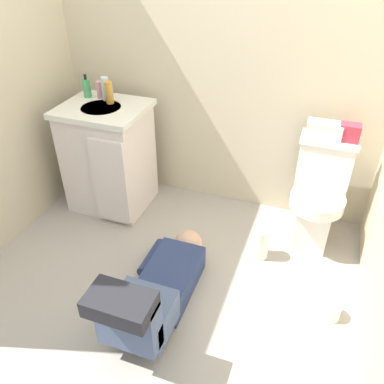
# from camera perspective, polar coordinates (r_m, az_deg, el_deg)

# --- Properties ---
(ground_plane) EXTENTS (2.84, 2.92, 0.04)m
(ground_plane) POSITION_cam_1_polar(r_m,az_deg,el_deg) (2.63, -3.59, -11.96)
(ground_plane) COLOR #A1978B
(wall_back) EXTENTS (2.50, 0.08, 2.40)m
(wall_back) POSITION_cam_1_polar(r_m,az_deg,el_deg) (2.84, 3.85, 20.41)
(wall_back) COLOR beige
(wall_back) RESTS_ON ground_plane
(toilet) EXTENTS (0.36, 0.46, 0.75)m
(toilet) POSITION_cam_1_polar(r_m,az_deg,el_deg) (2.79, 17.75, -0.38)
(toilet) COLOR silver
(toilet) RESTS_ON ground_plane
(vanity_cabinet) EXTENTS (0.60, 0.53, 0.82)m
(vanity_cabinet) POSITION_cam_1_polar(r_m,az_deg,el_deg) (3.06, -11.87, 5.00)
(vanity_cabinet) COLOR silver
(vanity_cabinet) RESTS_ON ground_plane
(faucet) EXTENTS (0.02, 0.02, 0.10)m
(faucet) POSITION_cam_1_polar(r_m,az_deg,el_deg) (2.99, -11.55, 13.89)
(faucet) COLOR silver
(faucet) RESTS_ON vanity_cabinet
(person_plumber) EXTENTS (0.39, 1.06, 0.52)m
(person_plumber) POSITION_cam_1_polar(r_m,az_deg,el_deg) (2.29, -5.24, -13.96)
(person_plumber) COLOR navy
(person_plumber) RESTS_ON ground_plane
(tissue_box) EXTENTS (0.22, 0.11, 0.10)m
(tissue_box) POSITION_cam_1_polar(r_m,az_deg,el_deg) (2.66, 18.58, 8.53)
(tissue_box) COLOR silver
(tissue_box) RESTS_ON toilet
(toiletry_bag) EXTENTS (0.12, 0.09, 0.11)m
(toiletry_bag) POSITION_cam_1_polar(r_m,az_deg,el_deg) (2.66, 21.79, 7.98)
(toiletry_bag) COLOR #B22D3F
(toiletry_bag) RESTS_ON toilet
(soap_dispenser) EXTENTS (0.06, 0.06, 0.17)m
(soap_dispenser) POSITION_cam_1_polar(r_m,az_deg,el_deg) (3.07, -14.95, 14.32)
(soap_dispenser) COLOR #45A162
(soap_dispenser) RESTS_ON vanity_cabinet
(bottle_pink) EXTENTS (0.05, 0.05, 0.12)m
(bottle_pink) POSITION_cam_1_polar(r_m,az_deg,el_deg) (3.02, -13.16, 14.17)
(bottle_pink) COLOR pink
(bottle_pink) RESTS_ON vanity_cabinet
(bottle_clear) EXTENTS (0.05, 0.05, 0.17)m
(bottle_clear) POSITION_cam_1_polar(r_m,az_deg,el_deg) (2.96, -12.38, 14.33)
(bottle_clear) COLOR silver
(bottle_clear) RESTS_ON vanity_cabinet
(bottle_amber) EXTENTS (0.05, 0.05, 0.15)m
(bottle_amber) POSITION_cam_1_polar(r_m,az_deg,el_deg) (2.91, -11.89, 13.85)
(bottle_amber) COLOR gold
(bottle_amber) RESTS_ON vanity_cabinet
(paper_towel_roll) EXTENTS (0.11, 0.11, 0.23)m
(paper_towel_roll) POSITION_cam_1_polar(r_m,az_deg,el_deg) (2.70, 9.88, -7.22)
(paper_towel_roll) COLOR white
(paper_towel_roll) RESTS_ON ground_plane
(toilet_paper_roll) EXTENTS (0.11, 0.11, 0.10)m
(toilet_paper_roll) POSITION_cam_1_polar(r_m,az_deg,el_deg) (2.49, 19.38, -15.82)
(toilet_paper_roll) COLOR white
(toilet_paper_roll) RESTS_ON ground_plane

